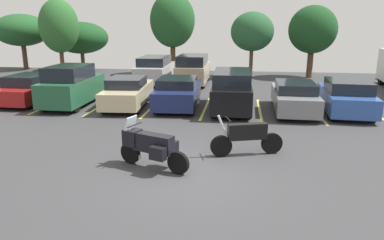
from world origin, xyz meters
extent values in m
cube|color=#38383A|center=(0.00, 0.00, -0.05)|extent=(44.00, 44.00, 0.10)
cylinder|color=black|center=(-1.71, 0.51, 0.32)|extent=(0.64, 0.35, 0.64)
cylinder|color=black|center=(-0.18, -0.09, 0.32)|extent=(0.64, 0.35, 0.64)
cube|color=black|center=(-0.94, 0.21, 0.76)|extent=(1.27, 0.77, 0.52)
cylinder|color=#B2B2B7|center=(-1.60, 0.46, 0.73)|extent=(0.49, 0.25, 1.11)
cylinder|color=black|center=(-1.52, 0.43, 1.20)|extent=(0.26, 0.59, 0.04)
cube|color=black|center=(-1.62, 0.47, 0.81)|extent=(0.56, 0.55, 0.47)
cube|color=#B2C1CC|center=(-1.66, 0.49, 1.24)|extent=(0.31, 0.47, 0.39)
cube|color=black|center=(-0.71, -0.22, 0.62)|extent=(0.50, 0.38, 0.36)
cube|color=black|center=(-0.49, 0.36, 0.62)|extent=(0.50, 0.38, 0.36)
cylinder|color=black|center=(0.90, 1.40, 0.34)|extent=(0.68, 0.31, 0.68)
cylinder|color=black|center=(2.47, 1.88, 0.34)|extent=(0.68, 0.31, 0.68)
cube|color=black|center=(1.69, 1.64, 0.77)|extent=(1.25, 0.59, 0.50)
cylinder|color=#B2B2B7|center=(1.02, 1.44, 0.76)|extent=(0.51, 0.22, 1.14)
cylinder|color=black|center=(1.10, 1.46, 1.20)|extent=(0.21, 0.60, 0.04)
cube|color=#EAE066|center=(-10.64, 7.83, 0.00)|extent=(0.12, 4.73, 0.01)
cube|color=#EAE066|center=(-8.04, 7.83, 0.00)|extent=(0.12, 4.73, 0.01)
cube|color=#EAE066|center=(-5.43, 7.83, 0.00)|extent=(0.12, 4.73, 0.01)
cube|color=#EAE066|center=(-2.83, 7.83, 0.00)|extent=(0.12, 4.73, 0.01)
cube|color=#EAE066|center=(-0.23, 7.83, 0.00)|extent=(0.12, 4.73, 0.01)
cube|color=#EAE066|center=(2.38, 7.83, 0.00)|extent=(0.12, 4.73, 0.01)
cube|color=#EAE066|center=(4.98, 7.83, 0.00)|extent=(0.12, 4.73, 0.01)
cube|color=#EAE066|center=(7.58, 7.83, 0.00)|extent=(0.12, 4.73, 0.01)
cube|color=maroon|center=(-9.31, 8.13, 0.57)|extent=(1.89, 4.48, 0.75)
cube|color=black|center=(-9.31, 7.88, 1.20)|extent=(1.72, 2.24, 0.52)
cylinder|color=black|center=(-10.09, 9.66, 0.30)|extent=(0.23, 0.61, 0.60)
cylinder|color=black|center=(-8.50, 9.64, 0.30)|extent=(0.23, 0.61, 0.60)
cylinder|color=black|center=(-10.11, 6.62, 0.30)|extent=(0.23, 0.61, 0.60)
cylinder|color=black|center=(-8.52, 6.60, 0.30)|extent=(0.23, 0.61, 0.60)
cube|color=#235638|center=(-6.86, 7.61, 0.78)|extent=(1.84, 4.28, 1.11)
cube|color=black|center=(-6.86, 7.38, 1.68)|extent=(1.68, 2.53, 0.67)
cylinder|color=black|center=(-7.64, 9.05, 0.35)|extent=(0.23, 0.70, 0.70)
cylinder|color=black|center=(-6.11, 9.07, 0.35)|extent=(0.23, 0.70, 0.70)
cylinder|color=black|center=(-7.61, 6.15, 0.35)|extent=(0.23, 0.70, 0.70)
cylinder|color=black|center=(-6.08, 6.17, 0.35)|extent=(0.23, 0.70, 0.70)
cube|color=#C1B289|center=(-4.05, 7.77, 0.62)|extent=(2.08, 4.68, 0.77)
cube|color=black|center=(-4.04, 7.58, 1.23)|extent=(1.76, 2.09, 0.46)
cylinder|color=black|center=(-4.91, 9.26, 0.35)|extent=(0.27, 0.72, 0.71)
cylinder|color=black|center=(-3.41, 9.37, 0.35)|extent=(0.27, 0.72, 0.71)
cylinder|color=black|center=(-4.69, 6.17, 0.35)|extent=(0.27, 0.72, 0.71)
cylinder|color=black|center=(-3.19, 6.27, 0.35)|extent=(0.27, 0.72, 0.71)
cube|color=navy|center=(-1.60, 8.05, 0.62)|extent=(2.11, 4.63, 0.83)
cube|color=black|center=(-1.59, 7.83, 1.25)|extent=(1.86, 2.30, 0.42)
cylinder|color=black|center=(-2.50, 9.57, 0.31)|extent=(0.25, 0.63, 0.63)
cylinder|color=black|center=(-0.84, 9.64, 0.31)|extent=(0.25, 0.63, 0.63)
cylinder|color=black|center=(-2.36, 6.47, 0.31)|extent=(0.25, 0.63, 0.63)
cylinder|color=black|center=(-0.70, 6.54, 0.31)|extent=(0.25, 0.63, 0.63)
cube|color=black|center=(1.04, 7.67, 0.74)|extent=(1.84, 4.57, 1.06)
cube|color=black|center=(1.04, 7.42, 1.58)|extent=(1.68, 3.12, 0.62)
cylinder|color=black|center=(0.26, 9.21, 0.32)|extent=(0.23, 0.64, 0.63)
cylinder|color=black|center=(1.78, 9.23, 0.32)|extent=(0.23, 0.64, 0.63)
cylinder|color=black|center=(0.30, 6.12, 0.32)|extent=(0.23, 0.64, 0.63)
cylinder|color=black|center=(1.82, 6.14, 0.32)|extent=(0.23, 0.64, 0.63)
cube|color=slate|center=(3.91, 7.68, 0.59)|extent=(1.89, 4.46, 0.79)
cube|color=black|center=(3.90, 7.46, 1.20)|extent=(1.71, 2.30, 0.43)
cylinder|color=black|center=(3.15, 9.20, 0.31)|extent=(0.23, 0.62, 0.62)
cylinder|color=black|center=(4.71, 9.18, 0.31)|extent=(0.23, 0.62, 0.62)
cylinder|color=black|center=(3.10, 6.19, 0.31)|extent=(0.23, 0.62, 0.62)
cylinder|color=black|center=(4.66, 6.16, 0.31)|extent=(0.23, 0.62, 0.62)
cube|color=#2D519E|center=(6.24, 7.89, 0.61)|extent=(2.21, 4.57, 0.82)
cube|color=black|center=(6.22, 7.62, 1.27)|extent=(1.91, 2.37, 0.51)
cylinder|color=black|center=(5.50, 9.45, 0.30)|extent=(0.26, 0.62, 0.60)
cylinder|color=black|center=(7.17, 9.35, 0.30)|extent=(0.26, 0.62, 0.60)
cylinder|color=black|center=(5.31, 6.43, 0.30)|extent=(0.26, 0.62, 0.60)
cylinder|color=black|center=(6.97, 6.32, 0.30)|extent=(0.26, 0.62, 0.60)
cube|color=#B7B7BC|center=(-4.35, 14.75, 0.74)|extent=(2.01, 4.77, 1.05)
cube|color=black|center=(-4.34, 14.64, 1.55)|extent=(1.83, 3.13, 0.56)
cylinder|color=black|center=(-5.21, 16.34, 0.34)|extent=(0.23, 0.68, 0.67)
cylinder|color=black|center=(-3.56, 16.38, 0.34)|extent=(0.23, 0.68, 0.67)
cylinder|color=black|center=(-5.14, 13.13, 0.34)|extent=(0.23, 0.68, 0.67)
cylinder|color=black|center=(-3.49, 13.17, 0.34)|extent=(0.23, 0.68, 0.67)
cube|color=tan|center=(-1.74, 14.84, 0.78)|extent=(1.89, 4.57, 1.09)
cube|color=black|center=(-1.74, 14.45, 1.65)|extent=(1.74, 3.12, 0.65)
cylinder|color=black|center=(-2.55, 16.39, 0.35)|extent=(0.22, 0.71, 0.71)
cylinder|color=black|center=(-0.94, 16.40, 0.35)|extent=(0.22, 0.71, 0.71)
cylinder|color=black|center=(-2.54, 13.28, 0.35)|extent=(0.22, 0.71, 0.71)
cylinder|color=black|center=(-0.93, 13.29, 0.35)|extent=(0.22, 0.71, 0.71)
cylinder|color=black|center=(10.77, 16.28, 0.45)|extent=(0.40, 0.93, 0.90)
cylinder|color=#4C3823|center=(-12.29, 21.00, 0.71)|extent=(0.32, 0.32, 1.41)
ellipsoid|color=#19421E|center=(-12.29, 21.00, 2.75)|extent=(4.60, 4.60, 2.67)
cylinder|color=#4C3823|center=(-3.97, 19.35, 1.06)|extent=(0.39, 0.39, 2.12)
ellipsoid|color=#1E4C23|center=(-3.97, 19.35, 4.19)|extent=(3.48, 3.48, 4.14)
cylinder|color=#4C3823|center=(6.52, 18.90, 0.90)|extent=(0.43, 0.43, 1.80)
ellipsoid|color=#19421E|center=(6.52, 18.90, 3.53)|extent=(3.47, 3.47, 3.44)
cylinder|color=#4C3823|center=(2.15, 18.51, 0.98)|extent=(0.27, 0.27, 1.95)
ellipsoid|color=#23512D|center=(2.15, 18.51, 3.38)|extent=(3.16, 3.16, 2.85)
cylinder|color=#4C3823|center=(-17.55, 20.77, 1.01)|extent=(0.40, 0.40, 2.02)
ellipsoid|color=#1E4C23|center=(-17.55, 20.77, 3.39)|extent=(4.66, 4.66, 2.73)
cylinder|color=#4C3823|center=(-11.96, 16.66, 0.91)|extent=(0.30, 0.30, 1.83)
ellipsoid|color=#285B28|center=(-11.96, 16.66, 3.77)|extent=(2.85, 2.85, 3.89)
camera|label=1|loc=(1.43, -9.13, 4.02)|focal=33.73mm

